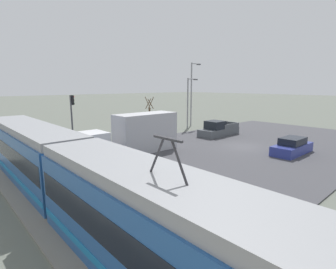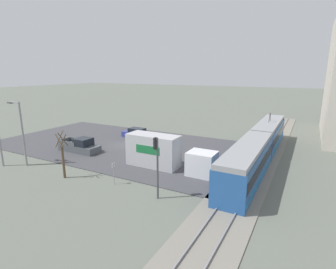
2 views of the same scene
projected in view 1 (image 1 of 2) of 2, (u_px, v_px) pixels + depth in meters
ground_plane at (243, 147)px, 26.20m from camera, size 320.00×320.00×0.00m
road_surface at (243, 147)px, 26.20m from camera, size 19.46×36.84×0.08m
rail_bed at (60, 198)px, 14.24m from camera, size 68.88×4.40×0.22m
light_rail_tram at (73, 178)px, 12.41m from camera, size 26.43×2.77×4.63m
box_truck at (133, 135)px, 23.37m from camera, size 2.34×9.95×3.49m
pickup_truck at (218, 130)px, 31.88m from camera, size 2.09×5.70×1.84m
sedan_car_0 at (292, 147)px, 23.37m from camera, size 1.87×4.79×1.46m
traffic_light_pole at (72, 114)px, 25.78m from camera, size 0.28×0.47×5.15m
street_tree at (150, 117)px, 33.23m from camera, size 1.11×0.92×4.70m
street_lamp_near_crossing at (192, 91)px, 39.21m from camera, size 0.36×1.95×9.38m
street_lamp_mid_block at (189, 99)px, 37.04m from camera, size 0.36×1.95×7.10m
no_parking_sign at (119, 129)px, 29.07m from camera, size 0.32×0.08×2.08m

